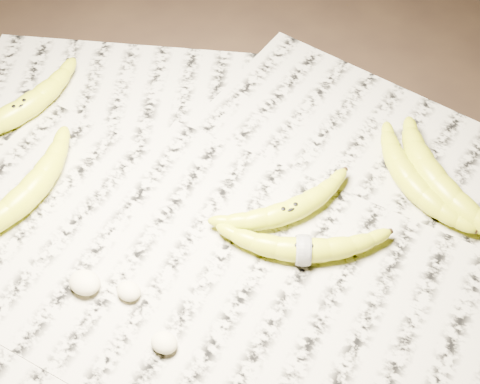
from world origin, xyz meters
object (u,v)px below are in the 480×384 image
at_px(banana_taped, 303,249).
at_px(banana_upper_a, 410,179).
at_px(banana_upper_b, 438,182).
at_px(banana_left_b, 27,193).
at_px(banana_left_a, 20,109).
at_px(banana_center, 288,210).

height_order(banana_taped, banana_upper_a, banana_upper_a).
height_order(banana_upper_a, banana_upper_b, banana_upper_b).
bearing_deg(banana_taped, banana_left_b, 169.24).
bearing_deg(banana_upper_b, banana_upper_a, -128.98).
xyz_separation_m(banana_left_b, banana_upper_b, (0.49, 0.24, 0.00)).
distance_m(banana_taped, banana_upper_a, 0.19).
bearing_deg(banana_taped, banana_upper_a, 38.24).
relative_size(banana_left_a, banana_left_b, 1.04).
bearing_deg(banana_center, banana_taped, -98.40).
bearing_deg(banana_upper_a, banana_left_a, -129.26).
bearing_deg(banana_left_a, banana_left_b, -119.73).
relative_size(banana_center, banana_upper_b, 0.88).
bearing_deg(banana_upper_b, banana_left_a, -129.48).
bearing_deg(banana_left_b, banana_left_a, 45.97).
distance_m(banana_left_a, banana_center, 0.43).
distance_m(banana_taped, banana_upper_b, 0.21).
distance_m(banana_left_a, banana_taped, 0.47).
distance_m(banana_left_a, banana_upper_a, 0.57).
xyz_separation_m(banana_left_a, banana_left_b, (0.10, -0.12, 0.00)).
relative_size(banana_taped, banana_upper_b, 0.98).
relative_size(banana_left_a, banana_taped, 1.06).
relative_size(banana_left_b, banana_taped, 1.02).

